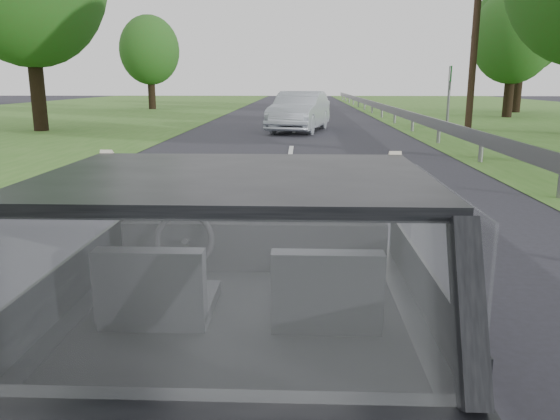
# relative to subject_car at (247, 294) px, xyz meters

# --- Properties ---
(ground) EXTENTS (140.00, 140.00, 0.00)m
(ground) POSITION_rel_subject_car_xyz_m (0.00, 0.00, -0.72)
(ground) COLOR #2D2D36
(ground) RESTS_ON ground
(subject_car) EXTENTS (1.80, 4.00, 1.45)m
(subject_car) POSITION_rel_subject_car_xyz_m (0.00, 0.00, 0.00)
(subject_car) COLOR black
(subject_car) RESTS_ON ground
(dashboard) EXTENTS (1.58, 0.45, 0.30)m
(dashboard) POSITION_rel_subject_car_xyz_m (0.00, 0.62, 0.12)
(dashboard) COLOR black
(dashboard) RESTS_ON subject_car
(driver_seat) EXTENTS (0.50, 0.72, 0.42)m
(driver_seat) POSITION_rel_subject_car_xyz_m (-0.40, -0.29, 0.16)
(driver_seat) COLOR black
(driver_seat) RESTS_ON subject_car
(passenger_seat) EXTENTS (0.50, 0.72, 0.42)m
(passenger_seat) POSITION_rel_subject_car_xyz_m (0.40, -0.29, 0.16)
(passenger_seat) COLOR black
(passenger_seat) RESTS_ON subject_car
(steering_wheel) EXTENTS (0.36, 0.36, 0.04)m
(steering_wheel) POSITION_rel_subject_car_xyz_m (-0.40, 0.33, 0.20)
(steering_wheel) COLOR black
(steering_wheel) RESTS_ON dashboard
(cat) EXTENTS (0.65, 0.26, 0.28)m
(cat) POSITION_rel_subject_car_xyz_m (0.19, 0.62, 0.37)
(cat) COLOR gray
(cat) RESTS_ON dashboard
(guardrail) EXTENTS (0.05, 90.00, 0.32)m
(guardrail) POSITION_rel_subject_car_xyz_m (4.30, 10.00, -0.15)
(guardrail) COLOR gray
(guardrail) RESTS_ON ground
(other_car) EXTENTS (2.66, 4.75, 1.47)m
(other_car) POSITION_rel_subject_car_xyz_m (0.20, 17.93, 0.01)
(other_car) COLOR #ABB2C0
(other_car) RESTS_ON ground
(highway_sign) EXTENTS (0.27, 0.96, 2.39)m
(highway_sign) POSITION_rel_subject_car_xyz_m (5.82, 18.53, 0.47)
(highway_sign) COLOR #0F611D
(highway_sign) RESTS_ON ground
(utility_pole) EXTENTS (0.31, 0.31, 8.13)m
(utility_pole) POSITION_rel_subject_car_xyz_m (6.84, 19.23, 3.34)
(utility_pole) COLOR #332219
(utility_pole) RESTS_ON ground
(tree_2) EXTENTS (4.71, 4.71, 6.24)m
(tree_2) POSITION_rel_subject_car_xyz_m (10.98, 26.56, 2.39)
(tree_2) COLOR #215E1B
(tree_2) RESTS_ON ground
(tree_3) EXTENTS (5.74, 5.74, 8.03)m
(tree_3) POSITION_rel_subject_car_xyz_m (13.20, 31.30, 3.29)
(tree_3) COLOR #215E1B
(tree_3) RESTS_ON ground
(tree_5) EXTENTS (6.55, 6.55, 8.51)m
(tree_5) POSITION_rel_subject_car_xyz_m (-9.57, 17.72, 3.53)
(tree_5) COLOR #215E1B
(tree_5) RESTS_ON ground
(tree_6) EXTENTS (4.07, 4.07, 5.92)m
(tree_6) POSITION_rel_subject_car_xyz_m (-9.81, 34.41, 2.23)
(tree_6) COLOR #215E1B
(tree_6) RESTS_ON ground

